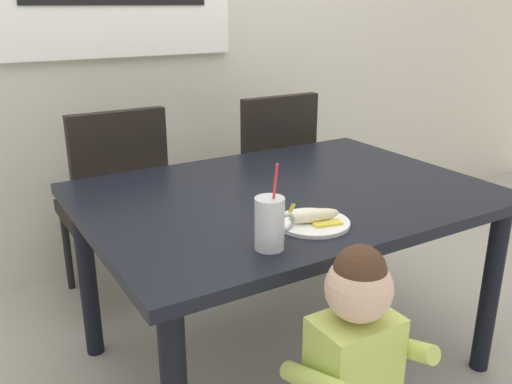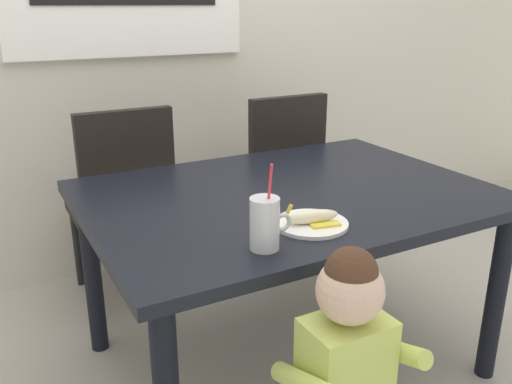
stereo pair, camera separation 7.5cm
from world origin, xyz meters
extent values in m
plane|color=#B7B2A8|center=(0.00, 0.00, 0.00)|extent=(24.00, 24.00, 0.00)
cube|color=black|center=(0.00, 0.00, 0.71)|extent=(1.45, 1.06, 0.04)
cylinder|color=black|center=(0.65, -0.45, 0.35)|extent=(0.07, 0.07, 0.69)
cylinder|color=black|center=(-0.65, 0.45, 0.35)|extent=(0.07, 0.07, 0.69)
cylinder|color=black|center=(0.65, 0.45, 0.35)|extent=(0.07, 0.07, 0.69)
cube|color=black|center=(-0.41, 0.86, 0.45)|extent=(0.44, 0.44, 0.06)
cube|color=black|center=(-0.41, 0.66, 0.72)|extent=(0.42, 0.05, 0.48)
cylinder|color=black|center=(-0.22, 1.05, 0.21)|extent=(0.04, 0.04, 0.42)
cylinder|color=black|center=(-0.60, 1.05, 0.21)|extent=(0.04, 0.04, 0.42)
cylinder|color=black|center=(-0.22, 0.67, 0.21)|extent=(0.04, 0.04, 0.42)
cylinder|color=black|center=(-0.60, 0.67, 0.21)|extent=(0.04, 0.04, 0.42)
cube|color=black|center=(0.39, 0.83, 0.45)|extent=(0.44, 0.44, 0.06)
cube|color=black|center=(0.39, 0.63, 0.72)|extent=(0.42, 0.05, 0.48)
cylinder|color=black|center=(0.58, 1.02, 0.21)|extent=(0.04, 0.04, 0.42)
cylinder|color=black|center=(0.20, 1.02, 0.21)|extent=(0.04, 0.04, 0.42)
cylinder|color=black|center=(0.58, 0.64, 0.21)|extent=(0.04, 0.04, 0.42)
cylinder|color=black|center=(0.20, 0.64, 0.21)|extent=(0.04, 0.04, 0.42)
cube|color=#C6DB66|center=(-0.24, -0.68, 0.49)|extent=(0.22, 0.15, 0.30)
sphere|color=beige|center=(-0.24, -0.68, 0.72)|extent=(0.17, 0.17, 0.17)
sphere|color=#472D1E|center=(-0.24, -0.68, 0.77)|extent=(0.13, 0.13, 0.13)
cylinder|color=#C6DB66|center=(-0.38, -0.70, 0.52)|extent=(0.05, 0.24, 0.13)
cylinder|color=#C6DB66|center=(-0.10, -0.70, 0.52)|extent=(0.05, 0.24, 0.13)
cylinder|color=silver|center=(-0.32, -0.39, 0.81)|extent=(0.08, 0.08, 0.15)
cylinder|color=#B2D184|center=(-0.32, -0.39, 0.78)|extent=(0.07, 0.07, 0.08)
torus|color=silver|center=(-0.26, -0.39, 0.80)|extent=(0.06, 0.01, 0.06)
cylinder|color=#E5333F|center=(-0.31, -0.39, 0.88)|extent=(0.01, 0.04, 0.22)
cylinder|color=white|center=(-0.11, -0.31, 0.74)|extent=(0.23, 0.23, 0.01)
ellipsoid|color=#F4EAC6|center=(-0.11, -0.32, 0.77)|extent=(0.18, 0.08, 0.04)
cube|color=yellow|center=(-0.09, -0.36, 0.75)|extent=(0.09, 0.05, 0.01)
cube|color=yellow|center=(-0.09, -0.29, 0.75)|extent=(0.09, 0.05, 0.01)
cylinder|color=yellow|center=(-0.19, -0.31, 0.80)|extent=(0.03, 0.02, 0.03)
camera|label=1|loc=(-1.06, -1.56, 1.39)|focal=38.10mm
camera|label=2|loc=(-1.00, -1.59, 1.39)|focal=38.10mm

